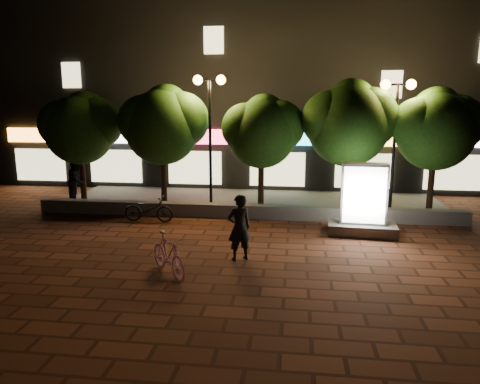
% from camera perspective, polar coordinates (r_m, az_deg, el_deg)
% --- Properties ---
extents(ground, '(80.00, 80.00, 0.00)m').
position_cam_1_polar(ground, '(13.00, -1.47, -7.80)').
color(ground, brown).
rests_on(ground, ground).
extents(retaining_wall, '(16.00, 0.45, 0.50)m').
position_cam_1_polar(retaining_wall, '(16.73, 0.57, -2.45)').
color(retaining_wall, slate).
rests_on(retaining_wall, ground).
extents(sidewalk, '(16.00, 5.00, 0.08)m').
position_cam_1_polar(sidewalk, '(19.20, 1.43, -1.25)').
color(sidewalk, slate).
rests_on(sidewalk, ground).
extents(building_block, '(28.00, 8.12, 11.30)m').
position_cam_1_polar(building_block, '(25.19, 2.99, 13.17)').
color(building_block, black).
rests_on(building_block, ground).
extents(tree_far_left, '(3.36, 2.80, 4.63)m').
position_cam_1_polar(tree_far_left, '(19.69, -19.61, 7.98)').
color(tree_far_left, black).
rests_on(tree_far_left, sidewalk).
extents(tree_left, '(3.60, 3.00, 4.89)m').
position_cam_1_polar(tree_left, '(18.38, -9.73, 8.74)').
color(tree_left, black).
rests_on(tree_left, sidewalk).
extents(tree_mid, '(3.24, 2.70, 4.50)m').
position_cam_1_polar(tree_mid, '(17.66, 2.93, 8.03)').
color(tree_mid, black).
rests_on(tree_mid, sidewalk).
extents(tree_right, '(3.72, 3.10, 5.07)m').
position_cam_1_polar(tree_right, '(17.71, 13.80, 8.86)').
color(tree_right, black).
rests_on(tree_right, sidewalk).
extents(tree_far_right, '(3.48, 2.90, 4.76)m').
position_cam_1_polar(tree_far_right, '(18.36, 23.82, 7.68)').
color(tree_far_right, black).
rests_on(tree_far_right, sidewalk).
extents(street_lamp_left, '(1.26, 0.36, 5.18)m').
position_cam_1_polar(street_lamp_left, '(17.64, -3.88, 10.66)').
color(street_lamp_left, black).
rests_on(street_lamp_left, sidewalk).
extents(street_lamp_right, '(1.26, 0.36, 4.98)m').
position_cam_1_polar(street_lamp_right, '(17.70, 19.32, 9.61)').
color(street_lamp_right, black).
rests_on(street_lamp_right, sidewalk).
extents(ad_kiosk, '(2.25, 1.23, 2.36)m').
position_cam_1_polar(ad_kiosk, '(15.05, 15.42, -1.74)').
color(ad_kiosk, slate).
rests_on(ad_kiosk, ground).
extents(scooter_pink, '(1.56, 1.70, 1.08)m').
position_cam_1_polar(scooter_pink, '(11.40, -9.13, -7.90)').
color(scooter_pink, '#F79AC6').
rests_on(scooter_pink, ground).
extents(rider, '(0.80, 0.71, 1.84)m').
position_cam_1_polar(rider, '(12.22, -0.08, -4.54)').
color(rider, black).
rests_on(rider, ground).
extents(scooter_parked, '(1.79, 0.63, 0.94)m').
position_cam_1_polar(scooter_parked, '(16.45, -11.56, -2.15)').
color(scooter_parked, black).
rests_on(scooter_parked, ground).
extents(pedestrian, '(0.80, 0.98, 1.88)m').
position_cam_1_polar(pedestrian, '(19.90, -20.13, 1.37)').
color(pedestrian, black).
rests_on(pedestrian, sidewalk).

